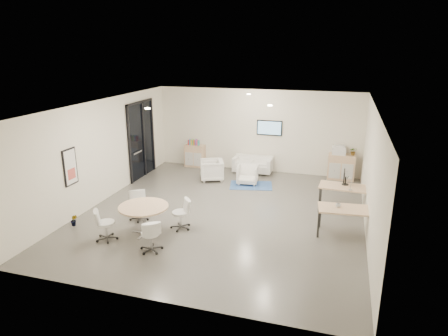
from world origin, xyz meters
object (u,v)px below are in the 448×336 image
loveseat (253,165)px  desk_rear (345,189)px  round_table (144,209)px  sideboard_left (195,156)px  sideboard_right (341,167)px  armchair_left (212,169)px  desk_front (347,211)px  armchair_right (247,174)px

loveseat → desk_rear: bearing=-40.5°
round_table → sideboard_left: bearing=98.4°
loveseat → desk_rear: size_ratio=0.98×
sideboard_right → round_table: 7.86m
armchair_left → round_table: (-0.29, -4.74, 0.29)m
loveseat → desk_rear: 4.53m
desk_rear → desk_front: 1.72m
sideboard_left → loveseat: 2.48m
sideboard_left → loveseat: bearing=-3.3°
armchair_right → round_table: (-1.65, -4.71, 0.34)m
sideboard_right → desk_rear: size_ratio=0.63×
sideboard_right → armchair_right: bearing=-155.7°
armchair_right → desk_front: 4.76m
sideboard_left → desk_rear: bearing=-27.3°
sideboard_left → armchair_right: bearing=-29.8°
sideboard_right → desk_front: bearing=-87.4°
armchair_left → round_table: 4.76m
loveseat → desk_front: (3.52, -4.63, 0.38)m
sideboard_right → armchair_right: sideboard_right is taller
sideboard_left → round_table: sideboard_left is taller
loveseat → desk_front: desk_front is taller
loveseat → armchair_right: 1.34m
sideboard_left → desk_rear: sideboard_left is taller
desk_front → round_table: size_ratio=1.18×
sideboard_right → desk_rear: bearing=-87.4°
sideboard_right → round_table: sideboard_right is taller
loveseat → armchair_left: armchair_left is taller
sideboard_left → loveseat: (2.47, -0.14, -0.15)m
desk_front → round_table: round_table is taller
sideboard_left → round_table: (0.92, -6.19, 0.26)m
loveseat → sideboard_left: bearing=176.4°
sideboard_left → armchair_left: size_ratio=1.08×
loveseat → armchair_right: size_ratio=2.02×
desk_front → round_table: (-5.08, -1.42, 0.02)m
armchair_left → desk_rear: (4.72, -1.61, 0.28)m
loveseat → desk_rear: desk_rear is taller
armchair_left → round_table: armchair_left is taller
sideboard_left → sideboard_right: sideboard_right is taller
sideboard_left → desk_front: (6.00, -4.77, 0.23)m
sideboard_right → armchair_right: (-3.21, -1.45, -0.11)m
loveseat → armchair_right: armchair_right is taller
loveseat → round_table: bearing=-104.7°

